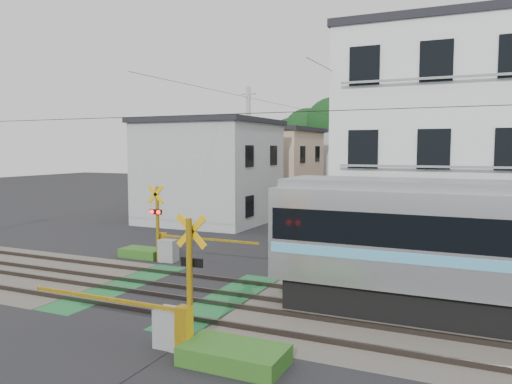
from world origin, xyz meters
The scene contains 11 objects.
ground centered at (0.00, 0.00, 0.00)m, with size 120.00×120.00×0.00m, color black.
track_bed centered at (0.00, 0.00, 0.04)m, with size 120.00×120.00×0.14m.
crossing_signal_near centered at (2.59, -3.65, 0.71)m, with size 4.74×0.65×3.09m.
crossing_signal_far centered at (-2.59, 3.65, 0.71)m, with size 4.74×0.65×3.09m.
apartment_block centered at (8.50, 9.49, 4.66)m, with size 10.20×8.36×9.30m.
houses_row centered at (0.25, 25.92, 3.24)m, with size 22.07×31.35×6.80m.
tree_hill centered at (1.34, 47.44, 6.08)m, with size 40.00×14.08×11.70m.
catenary centered at (6.00, 0.03, 3.70)m, with size 60.00×5.04×7.00m.
utility_poles centered at (-1.05, 23.01, 4.08)m, with size 7.90×42.00×8.00m.
pedestrian centered at (1.31, 26.12, 0.83)m, with size 0.61×0.40×1.67m, color #2E2A35.
weed_patches centered at (1.76, -0.09, 0.18)m, with size 10.25×8.80×0.40m.
Camera 1 is at (8.80, -12.82, 4.52)m, focal length 35.00 mm.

